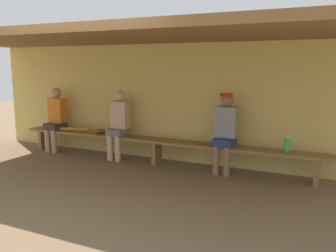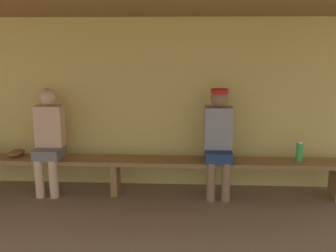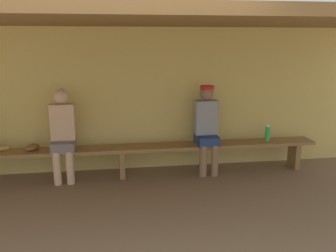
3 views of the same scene
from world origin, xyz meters
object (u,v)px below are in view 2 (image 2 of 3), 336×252
player_leftmost (49,137)px  baseball_glove_worn (17,153)px  bench (115,164)px  water_bottle_blue (299,152)px  player_with_sunglasses (219,138)px

player_leftmost → baseball_glove_worn: bearing=176.0°
bench → water_bottle_blue: water_bottle_blue is taller
baseball_glove_worn → player_leftmost: bearing=-69.3°
water_bottle_blue → baseball_glove_worn: 3.56m
player_leftmost → water_bottle_blue: bearing=0.4°
player_with_sunglasses → bench: bearing=-179.8°
baseball_glove_worn → player_with_sunglasses: bearing=-66.0°
bench → player_leftmost: size_ratio=4.49×
bench → player_with_sunglasses: size_ratio=4.46×
water_bottle_blue → bench: bearing=-179.4°
player_with_sunglasses → water_bottle_blue: 1.01m
player_with_sunglasses → baseball_glove_worn: bearing=179.3°
player_with_sunglasses → water_bottle_blue: size_ratio=5.46×
baseball_glove_worn → bench: bearing=-66.8°
bench → player_with_sunglasses: player_with_sunglasses is taller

